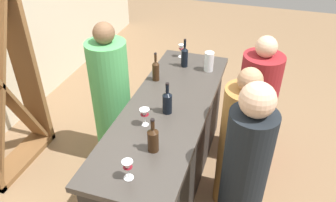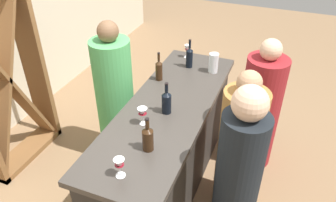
# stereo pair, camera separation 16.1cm
# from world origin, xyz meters

# --- Properties ---
(ground_plane) EXTENTS (12.00, 12.00, 0.00)m
(ground_plane) POSITION_xyz_m (0.00, 0.00, 0.00)
(ground_plane) COLOR #846647
(bar_counter) EXTENTS (2.15, 0.70, 0.96)m
(bar_counter) POSITION_xyz_m (0.00, 0.00, 0.48)
(bar_counter) COLOR #2A2723
(bar_counter) RESTS_ON ground
(wine_rack) EXTENTS (0.90, 0.28, 1.95)m
(wine_rack) POSITION_xyz_m (-0.19, 1.65, 0.98)
(wine_rack) COLOR brown
(wine_rack) RESTS_ON ground
(wine_bottle_leftmost_amber_brown) EXTENTS (0.08, 0.08, 0.28)m
(wine_bottle_leftmost_amber_brown) POSITION_xyz_m (-0.57, -0.07, 1.07)
(wine_bottle_leftmost_amber_brown) COLOR #331E0F
(wine_bottle_leftmost_amber_brown) RESTS_ON bar_counter
(wine_bottle_second_left_near_black) EXTENTS (0.08, 0.08, 0.29)m
(wine_bottle_second_left_near_black) POSITION_xyz_m (-0.09, -0.02, 1.07)
(wine_bottle_second_left_near_black) COLOR black
(wine_bottle_second_left_near_black) RESTS_ON bar_counter
(wine_bottle_center_amber_brown) EXTENTS (0.07, 0.07, 0.29)m
(wine_bottle_center_amber_brown) POSITION_xyz_m (0.39, 0.25, 1.07)
(wine_bottle_center_amber_brown) COLOR #331E0F
(wine_bottle_center_amber_brown) RESTS_ON bar_counter
(wine_bottle_second_right_near_black) EXTENTS (0.07, 0.07, 0.30)m
(wine_bottle_second_right_near_black) POSITION_xyz_m (0.75, 0.06, 1.07)
(wine_bottle_second_right_near_black) COLOR black
(wine_bottle_second_right_near_black) RESTS_ON bar_counter
(wine_glass_near_left) EXTENTS (0.07, 0.07, 0.15)m
(wine_glass_near_left) POSITION_xyz_m (-0.87, -0.01, 1.06)
(wine_glass_near_left) COLOR white
(wine_glass_near_left) RESTS_ON bar_counter
(wine_glass_near_center) EXTENTS (0.08, 0.08, 0.15)m
(wine_glass_near_center) POSITION_xyz_m (-0.31, 0.09, 1.07)
(wine_glass_near_center) COLOR white
(wine_glass_near_center) RESTS_ON bar_counter
(wine_glass_near_right) EXTENTS (0.06, 0.06, 0.15)m
(wine_glass_near_right) POSITION_xyz_m (0.95, 0.15, 1.06)
(wine_glass_near_right) COLOR white
(wine_glass_near_right) RESTS_ON bar_counter
(water_pitcher) EXTENTS (0.10, 0.10, 0.20)m
(water_pitcher) POSITION_xyz_m (0.73, -0.20, 1.06)
(water_pitcher) COLOR silver
(water_pitcher) RESTS_ON bar_counter
(person_left_guest) EXTENTS (0.37, 0.37, 1.43)m
(person_left_guest) POSITION_xyz_m (0.01, -0.65, 0.65)
(person_left_guest) COLOR #9E6B33
(person_left_guest) RESTS_ON ground
(person_center_guest) EXTENTS (0.39, 0.39, 1.63)m
(person_center_guest) POSITION_xyz_m (-0.54, -0.73, 0.77)
(person_center_guest) COLOR black
(person_center_guest) RESTS_ON ground
(person_right_guest) EXTENTS (0.50, 0.50, 1.42)m
(person_right_guest) POSITION_xyz_m (0.68, -0.73, 0.64)
(person_right_guest) COLOR maroon
(person_right_guest) RESTS_ON ground
(person_server_behind) EXTENTS (0.41, 0.41, 1.55)m
(person_server_behind) POSITION_xyz_m (0.24, 0.68, 0.71)
(person_server_behind) COLOR #4CA559
(person_server_behind) RESTS_ON ground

